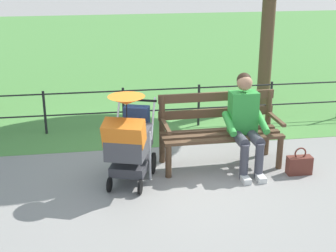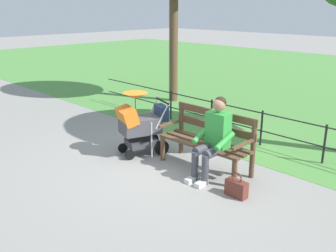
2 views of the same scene
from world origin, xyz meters
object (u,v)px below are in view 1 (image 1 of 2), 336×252
(park_bench, at_px, (219,127))
(stroller, at_px, (129,139))
(person_on_bench, at_px, (245,120))
(handbag, at_px, (299,165))

(park_bench, height_order, stroller, stroller)
(person_on_bench, bearing_deg, handbag, 157.18)
(person_on_bench, bearing_deg, park_bench, -38.07)
(handbag, bearing_deg, park_bench, -27.88)
(park_bench, xyz_separation_m, stroller, (1.24, 0.42, 0.07))
(park_bench, height_order, person_on_bench, person_on_bench)
(stroller, xyz_separation_m, handbag, (-2.19, 0.08, -0.47))
(park_bench, relative_size, handbag, 4.36)
(person_on_bench, bearing_deg, stroller, 7.41)
(stroller, distance_m, handbag, 2.24)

